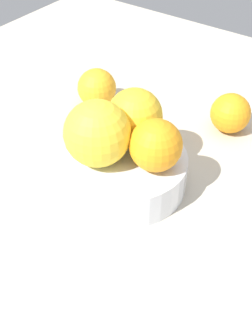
{
  "coord_description": "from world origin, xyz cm",
  "views": [
    {
      "loc": [
        -26.48,
        36.78,
        42.82
      ],
      "look_at": [
        0.0,
        0.0,
        3.03
      ],
      "focal_mm": 47.07,
      "sensor_mm": 36.0,
      "label": 1
    }
  ],
  "objects_px": {
    "fruit_bowl": "(126,171)",
    "orange_in_bowl_2": "(135,116)",
    "orange_in_bowl_0": "(97,133)",
    "orange_loose_0": "(97,88)",
    "orange_loose_1": "(230,113)",
    "orange_in_bowl_1": "(156,145)"
  },
  "relations": [
    {
      "from": "orange_in_bowl_0",
      "to": "orange_loose_1",
      "type": "xyz_separation_m",
      "value": [
        -0.08,
        -0.23,
        -0.06
      ]
    },
    {
      "from": "orange_loose_0",
      "to": "orange_loose_1",
      "type": "relative_size",
      "value": 1.04
    },
    {
      "from": "fruit_bowl",
      "to": "orange_loose_1",
      "type": "xyz_separation_m",
      "value": [
        -0.06,
        -0.2,
        0.01
      ]
    },
    {
      "from": "fruit_bowl",
      "to": "orange_in_bowl_1",
      "type": "height_order",
      "value": "orange_in_bowl_1"
    },
    {
      "from": "orange_in_bowl_0",
      "to": "orange_loose_0",
      "type": "relative_size",
      "value": 1.3
    },
    {
      "from": "fruit_bowl",
      "to": "orange_in_bowl_2",
      "type": "xyz_separation_m",
      "value": [
        0.01,
        -0.04,
        0.06
      ]
    },
    {
      "from": "orange_in_bowl_2",
      "to": "orange_loose_0",
      "type": "distance_m",
      "value": 0.18
    },
    {
      "from": "orange_in_bowl_2",
      "to": "orange_loose_1",
      "type": "bearing_deg",
      "value": -114.13
    },
    {
      "from": "fruit_bowl",
      "to": "orange_in_bowl_1",
      "type": "xyz_separation_m",
      "value": [
        -0.04,
        -0.01,
        0.06
      ]
    },
    {
      "from": "orange_in_bowl_1",
      "to": "orange_in_bowl_2",
      "type": "relative_size",
      "value": 0.9
    },
    {
      "from": "orange_in_bowl_2",
      "to": "orange_loose_0",
      "type": "relative_size",
      "value": 1.14
    },
    {
      "from": "orange_loose_0",
      "to": "orange_loose_1",
      "type": "height_order",
      "value": "orange_loose_0"
    },
    {
      "from": "orange_in_bowl_0",
      "to": "orange_in_bowl_2",
      "type": "xyz_separation_m",
      "value": [
        -0.01,
        -0.07,
        -0.01
      ]
    },
    {
      "from": "fruit_bowl",
      "to": "orange_in_bowl_0",
      "type": "bearing_deg",
      "value": 45.6
    },
    {
      "from": "orange_loose_1",
      "to": "orange_in_bowl_1",
      "type": "bearing_deg",
      "value": 84.88
    },
    {
      "from": "orange_in_bowl_0",
      "to": "fruit_bowl",
      "type": "bearing_deg",
      "value": -134.4
    },
    {
      "from": "orange_in_bowl_1",
      "to": "fruit_bowl",
      "type": "bearing_deg",
      "value": 9.07
    },
    {
      "from": "orange_in_bowl_0",
      "to": "orange_loose_0",
      "type": "bearing_deg",
      "value": -50.51
    },
    {
      "from": "orange_in_bowl_1",
      "to": "orange_loose_1",
      "type": "distance_m",
      "value": 0.2
    },
    {
      "from": "fruit_bowl",
      "to": "orange_in_bowl_0",
      "type": "height_order",
      "value": "orange_in_bowl_0"
    },
    {
      "from": "orange_in_bowl_0",
      "to": "orange_loose_0",
      "type": "height_order",
      "value": "orange_in_bowl_0"
    },
    {
      "from": "fruit_bowl",
      "to": "orange_loose_0",
      "type": "height_order",
      "value": "orange_loose_0"
    }
  ]
}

